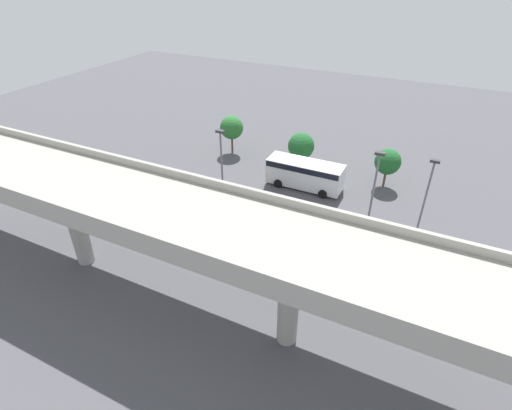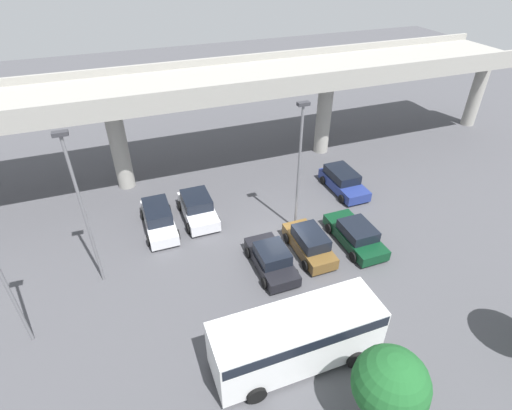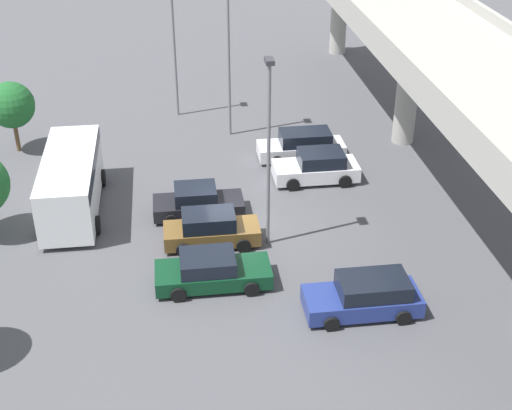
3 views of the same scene
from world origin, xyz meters
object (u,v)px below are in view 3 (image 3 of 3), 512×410
(lamp_post_near_aisle, at_px, (174,43))
(lamp_post_mid_lot, at_px, (229,49))
(parked_car_1, at_px, (317,167))
(parked_car_4, at_px, (212,271))
(parked_car_0, at_px, (302,146))
(parked_car_2, at_px, (198,202))
(lamp_post_by_overpass, at_px, (269,142))
(shuttle_bus, at_px, (71,179))
(parked_car_3, at_px, (211,229))
(parked_car_5, at_px, (365,296))
(tree_front_left, at_px, (11,105))

(lamp_post_near_aisle, relative_size, lamp_post_mid_lot, 0.87)
(parked_car_1, bearing_deg, parked_car_4, 54.10)
(parked_car_0, relative_size, parked_car_2, 1.11)
(lamp_post_near_aisle, bearing_deg, lamp_post_by_overpass, 12.59)
(shuttle_bus, xyz_separation_m, lamp_post_by_overpass, (4.27, 9.06, 3.38))
(parked_car_2, distance_m, parked_car_4, 5.85)
(parked_car_3, xyz_separation_m, lamp_post_mid_lot, (-12.07, 2.07, 4.53))
(parked_car_5, height_order, shuttle_bus, shuttle_bus)
(parked_car_5, bearing_deg, parked_car_3, -45.43)
(parked_car_4, relative_size, lamp_post_by_overpass, 0.55)
(parked_car_3, bearing_deg, parked_car_0, 54.91)
(parked_car_0, relative_size, lamp_post_near_aisle, 0.61)
(lamp_post_near_aisle, xyz_separation_m, tree_front_left, (4.21, -9.34, -1.88))
(parked_car_4, bearing_deg, parked_car_5, -23.82)
(parked_car_0, xyz_separation_m, parked_car_3, (8.23, -5.79, -0.02))
(parked_car_1, height_order, lamp_post_mid_lot, lamp_post_mid_lot)
(parked_car_2, xyz_separation_m, lamp_post_near_aisle, (-12.87, -0.51, 4.00))
(parked_car_1, xyz_separation_m, parked_car_5, (11.26, -0.40, -0.03))
(tree_front_left, bearing_deg, parked_car_5, 43.02)
(parked_car_3, xyz_separation_m, tree_front_left, (-11.35, -10.30, 2.05))
(parked_car_0, xyz_separation_m, shuttle_bus, (4.24, -12.27, 0.91))
(parked_car_1, bearing_deg, lamp_post_near_aisle, -55.06)
(lamp_post_near_aisle, relative_size, lamp_post_by_overpass, 0.91)
(parked_car_1, xyz_separation_m, parked_car_2, (2.82, -6.51, -0.09))
(lamp_post_by_overpass, bearing_deg, parked_car_2, -134.46)
(parked_car_2, bearing_deg, parked_car_0, 41.68)
(parked_car_1, relative_size, lamp_post_mid_lot, 0.49)
(shuttle_bus, relative_size, tree_front_left, 1.87)
(lamp_post_near_aisle, bearing_deg, shuttle_bus, -25.54)
(parked_car_3, height_order, parked_car_4, parked_car_3)
(parked_car_4, bearing_deg, tree_front_left, 124.81)
(parked_car_0, distance_m, shuttle_bus, 13.01)
(tree_front_left, bearing_deg, parked_car_2, 48.68)
(parked_car_5, relative_size, lamp_post_near_aisle, 0.57)
(lamp_post_by_overpass, xyz_separation_m, tree_front_left, (-11.63, -12.88, -2.26))
(parked_car_1, relative_size, lamp_post_by_overpass, 0.51)
(parked_car_2, relative_size, lamp_post_by_overpass, 0.50)
(parked_car_4, relative_size, shuttle_bus, 0.62)
(parked_car_1, xyz_separation_m, lamp_post_by_overpass, (5.78, -3.49, 4.30))
(shuttle_bus, xyz_separation_m, lamp_post_mid_lot, (-8.07, 8.56, 3.60))
(parked_car_3, relative_size, parked_car_5, 0.95)
(parked_car_0, distance_m, parked_car_5, 13.99)
(parked_car_0, xyz_separation_m, lamp_post_mid_lot, (-3.83, -3.71, 4.51))
(parked_car_5, relative_size, shuttle_bus, 0.59)
(parked_car_5, bearing_deg, parked_car_0, -90.50)
(parked_car_3, relative_size, shuttle_bus, 0.56)
(parked_car_5, bearing_deg, parked_car_1, -92.03)
(parked_car_5, bearing_deg, tree_front_left, -46.98)
(parked_car_3, distance_m, shuttle_bus, 7.67)
(parked_car_3, bearing_deg, parked_car_5, -45.43)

